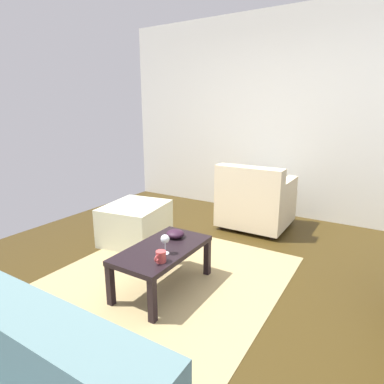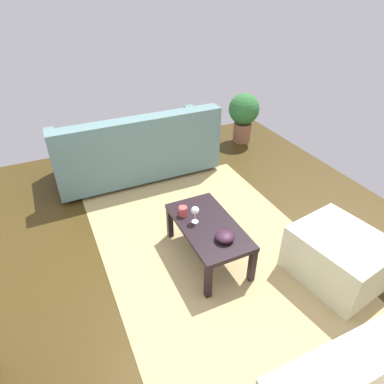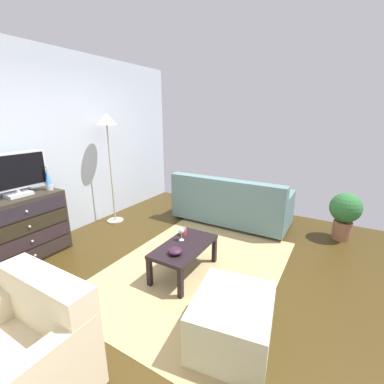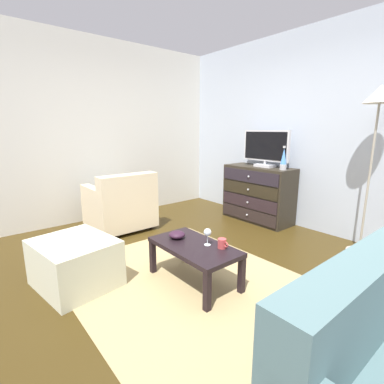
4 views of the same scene
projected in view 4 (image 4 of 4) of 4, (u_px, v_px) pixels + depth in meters
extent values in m
cube|color=#3B2C10|center=(199.00, 276.00, 2.81)|extent=(5.38, 4.73, 0.05)
cube|color=#B0BBCA|center=(319.00, 132.00, 3.82)|extent=(5.38, 0.12, 2.72)
cube|color=silver|center=(95.00, 131.00, 4.35)|extent=(0.12, 4.73, 2.72)
cube|color=tan|center=(197.00, 289.00, 2.52)|extent=(2.60, 1.90, 0.01)
cube|color=#2B261C|center=(258.00, 194.00, 4.37)|extent=(1.06, 0.45, 0.84)
cube|color=black|center=(248.00, 215.00, 4.29)|extent=(1.00, 0.02, 0.18)
sphere|color=silver|center=(247.00, 215.00, 4.28)|extent=(0.03, 0.03, 0.03)
cube|color=black|center=(248.00, 202.00, 4.25)|extent=(1.00, 0.02, 0.18)
sphere|color=silver|center=(247.00, 202.00, 4.24)|extent=(0.03, 0.03, 0.03)
cube|color=black|center=(249.00, 189.00, 4.21)|extent=(1.00, 0.02, 0.18)
sphere|color=silver|center=(248.00, 190.00, 4.20)|extent=(0.03, 0.03, 0.03)
cube|color=black|center=(249.00, 176.00, 4.17)|extent=(1.00, 0.02, 0.18)
sphere|color=silver|center=(249.00, 177.00, 4.16)|extent=(0.03, 0.03, 0.03)
cube|color=silver|center=(265.00, 166.00, 4.23)|extent=(0.28, 0.18, 0.04)
cylinder|color=silver|center=(265.00, 163.00, 4.22)|extent=(0.04, 0.04, 0.05)
cube|color=silver|center=(266.00, 146.00, 4.17)|extent=(0.77, 0.05, 0.45)
cube|color=black|center=(265.00, 146.00, 4.15)|extent=(0.72, 0.01, 0.40)
cylinder|color=#B7B7BC|center=(283.00, 167.00, 3.92)|extent=(0.09, 0.09, 0.08)
cone|color=#4C8CE5|center=(284.00, 156.00, 3.88)|extent=(0.08, 0.08, 0.22)
cylinder|color=#B7B7BC|center=(284.00, 147.00, 3.86)|extent=(0.04, 0.04, 0.03)
cube|color=black|center=(185.00, 246.00, 3.05)|extent=(0.05, 0.05, 0.33)
cube|color=black|center=(242.00, 275.00, 2.45)|extent=(0.05, 0.05, 0.33)
cube|color=black|center=(153.00, 257.00, 2.80)|extent=(0.05, 0.05, 0.33)
cube|color=black|center=(207.00, 292.00, 2.20)|extent=(0.05, 0.05, 0.33)
cube|color=black|center=(194.00, 247.00, 2.58)|extent=(0.85, 0.46, 0.04)
cylinder|color=silver|center=(207.00, 245.00, 2.57)|extent=(0.06, 0.06, 0.00)
cylinder|color=silver|center=(207.00, 240.00, 2.56)|extent=(0.01, 0.01, 0.09)
sphere|color=silver|center=(208.00, 232.00, 2.54)|extent=(0.07, 0.07, 0.07)
cylinder|color=#BB4040|center=(222.00, 243.00, 2.50)|extent=(0.08, 0.08, 0.08)
torus|color=#BB4040|center=(226.00, 245.00, 2.46)|extent=(0.05, 0.01, 0.05)
ellipsoid|color=#2F1728|center=(177.00, 235.00, 2.72)|extent=(0.16, 0.16, 0.07)
cube|color=slate|center=(384.00, 277.00, 1.52)|extent=(0.20, 1.94, 0.42)
cylinder|color=#332319|center=(130.00, 217.00, 4.55)|extent=(0.05, 0.05, 0.05)
cylinder|color=#332319|center=(90.00, 225.00, 4.15)|extent=(0.05, 0.05, 0.05)
cylinder|color=#332319|center=(151.00, 227.00, 4.06)|extent=(0.05, 0.05, 0.05)
cylinder|color=#332319|center=(108.00, 238.00, 3.66)|extent=(0.05, 0.05, 0.05)
cube|color=beige|center=(120.00, 212.00, 4.06)|extent=(0.80, 0.80, 0.38)
cube|color=beige|center=(128.00, 189.00, 3.75)|extent=(0.20, 0.80, 0.38)
cube|color=beige|center=(140.00, 189.00, 4.21)|extent=(0.76, 0.12, 0.20)
cube|color=beige|center=(95.00, 195.00, 3.78)|extent=(0.76, 0.12, 0.20)
cylinder|color=#3F6886|center=(109.00, 191.00, 4.16)|extent=(0.16, 0.40, 0.16)
cube|color=beige|center=(75.00, 263.00, 2.57)|extent=(0.78, 0.70, 0.43)
cylinder|color=#A59E8C|center=(359.00, 251.00, 3.29)|extent=(0.28, 0.28, 0.02)
cylinder|color=#A59E8C|center=(369.00, 181.00, 3.11)|extent=(0.02, 0.02, 1.64)
cone|color=beige|center=(381.00, 94.00, 2.91)|extent=(0.32, 0.32, 0.18)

